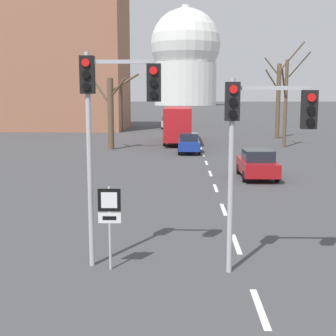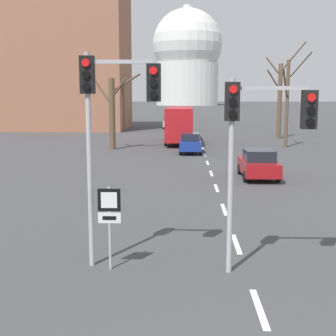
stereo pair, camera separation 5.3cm
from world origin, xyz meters
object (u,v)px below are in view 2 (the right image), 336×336
Objects in this scene: sedan_near_left at (170,122)px; sedan_mid_centre at (258,164)px; traffic_signal_near_left at (110,106)px; sedan_far_left at (190,143)px; traffic_signal_centre_tall at (258,127)px; route_sign_post at (109,214)px; city_bus at (179,122)px; sedan_near_right at (179,121)px.

sedan_mid_centre is (6.19, -40.50, -0.07)m from sedan_near_left.
traffic_signal_near_left is 25.99m from sedan_far_left.
traffic_signal_centre_tall is at bearing -5.59° from traffic_signal_near_left.
sedan_far_left is (2.44, 25.64, -3.49)m from traffic_signal_near_left.
city_bus is (1.50, 34.41, 0.53)m from route_sign_post.
sedan_mid_centre is at bearing -72.54° from sedan_far_left.
sedan_near_right is at bearing 78.54° from sedan_near_left.
sedan_near_left is 0.96× the size of sedan_mid_centre.
sedan_near_right is 26.36m from city_bus.
route_sign_post is at bearing -95.43° from sedan_far_left.
traffic_signal_near_left is 3.84m from traffic_signal_centre_tall.
sedan_near_right is at bearing 96.10° from sedan_mid_centre.
sedan_mid_centre is (6.14, 14.24, -0.70)m from route_sign_post.
sedan_near_left is at bearing 94.02° from traffic_signal_centre_tall.
sedan_far_left is at bearing 107.46° from sedan_mid_centre.
route_sign_post is 0.54× the size of sedan_near_right.
traffic_signal_centre_tall is at bearing -86.17° from city_bus.
city_bus is (1.48, 34.11, -2.27)m from traffic_signal_near_left.
traffic_signal_centre_tall is 55.04m from sedan_near_left.
sedan_near_left reaches higher than sedan_far_left.
sedan_mid_centre is at bearing -81.32° from sedan_near_left.
traffic_signal_centre_tall is 1.18× the size of sedan_far_left.
traffic_signal_centre_tall is 4.45m from route_sign_post.
sedan_near_right is 34.83m from sedan_far_left.
traffic_signal_near_left is 2.82m from route_sign_post.
traffic_signal_centre_tall is 1.24× the size of sedan_near_left.
traffic_signal_near_left is 2.53× the size of route_sign_post.
route_sign_post is 0.55× the size of sedan_near_left.
traffic_signal_centre_tall reaches higher than city_bus.
city_bus is (-0.97, 8.48, 1.22)m from sedan_far_left.
traffic_signal_centre_tall is 14.82m from sedan_mid_centre.
route_sign_post is 0.53× the size of sedan_far_left.
sedan_far_left is at bearing -83.49° from city_bus.
sedan_mid_centre is 0.99× the size of sedan_far_left.
traffic_signal_near_left is 0.53× the size of city_bus.
traffic_signal_near_left reaches higher than sedan_near_right.
sedan_near_right is at bearing 88.89° from route_sign_post.
traffic_signal_centre_tall reaches higher than route_sign_post.
route_sign_post is 0.53× the size of sedan_mid_centre.
traffic_signal_near_left is 1.40× the size of sedan_near_left.
sedan_mid_centre is at bearing -83.90° from sedan_near_right.
sedan_mid_centre is at bearing 66.31° from traffic_signal_near_left.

